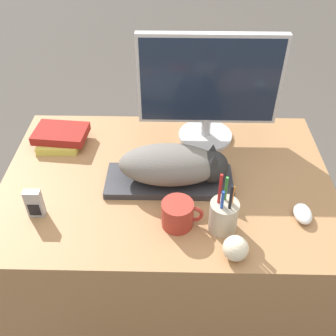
% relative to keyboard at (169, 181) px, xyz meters
% --- Properties ---
extents(desk, '(1.17, 0.79, 0.71)m').
position_rel_keyboard_xyz_m(desk, '(-0.01, 0.03, -0.37)').
color(desk, '#9E7047').
rests_on(desk, ground_plane).
extents(keyboard, '(0.44, 0.17, 0.02)m').
position_rel_keyboard_xyz_m(keyboard, '(0.00, 0.00, 0.00)').
color(keyboard, '#2D2D33').
rests_on(keyboard, desk).
extents(cat, '(0.37, 0.17, 0.13)m').
position_rel_keyboard_xyz_m(cat, '(0.02, 0.00, 0.08)').
color(cat, '#66605B').
rests_on(cat, keyboard).
extents(monitor, '(0.52, 0.21, 0.43)m').
position_rel_keyboard_xyz_m(monitor, '(0.14, 0.28, 0.22)').
color(monitor, '#B7B7BC').
rests_on(monitor, desk).
extents(computer_mouse, '(0.06, 0.09, 0.04)m').
position_rel_keyboard_xyz_m(computer_mouse, '(0.43, -0.15, 0.01)').
color(computer_mouse, silver).
rests_on(computer_mouse, desk).
extents(coffee_mug, '(0.13, 0.10, 0.09)m').
position_rel_keyboard_xyz_m(coffee_mug, '(0.03, -0.18, 0.03)').
color(coffee_mug, '#9E2D23').
rests_on(coffee_mug, desk).
extents(pen_cup, '(0.09, 0.09, 0.21)m').
position_rel_keyboard_xyz_m(pen_cup, '(0.17, -0.20, 0.04)').
color(pen_cup, '#B2A893').
rests_on(pen_cup, desk).
extents(baseball, '(0.08, 0.08, 0.08)m').
position_rel_keyboard_xyz_m(baseball, '(0.20, -0.31, 0.03)').
color(baseball, beige).
rests_on(baseball, desk).
extents(phone, '(0.05, 0.03, 0.10)m').
position_rel_keyboard_xyz_m(phone, '(-0.42, -0.16, 0.04)').
color(phone, '#99999E').
rests_on(phone, desk).
extents(book_stack, '(0.21, 0.16, 0.06)m').
position_rel_keyboard_xyz_m(book_stack, '(-0.43, 0.23, 0.02)').
color(book_stack, '#CCC14C').
rests_on(book_stack, desk).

